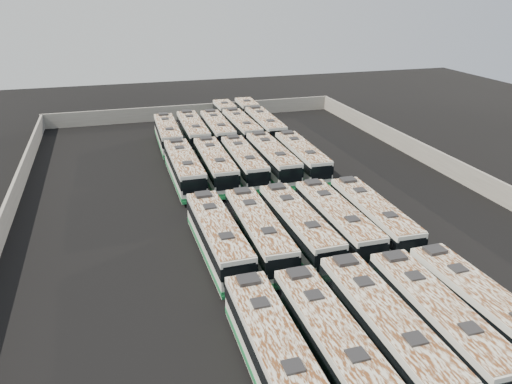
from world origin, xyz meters
The scene contains 22 objects.
ground centered at (0.00, 0.00, 0.00)m, with size 140.00×140.00×0.00m, color black.
perimeter_wall centered at (0.00, 0.00, 1.10)m, with size 45.20×73.20×2.20m.
bus_front_far_left centered at (-5.90, -20.87, 1.72)m, with size 2.55×11.95×3.37m.
bus_front_left centered at (-2.71, -21.01, 1.72)m, with size 2.65×11.94×3.36m.
bus_front_center centered at (0.56, -20.80, 1.78)m, with size 2.64×12.35×3.48m.
bus_front_right centered at (3.91, -20.86, 1.71)m, with size 2.71×11.94×3.35m.
bus_front_far_right centered at (7.11, -20.84, 1.70)m, with size 2.76×11.88×3.33m.
bus_midfront_far_left centered at (-5.91, -7.37, 1.74)m, with size 2.80×12.15×3.41m.
bus_midfront_left centered at (-2.71, -7.41, 1.73)m, with size 2.66×12.01×3.38m.
bus_midfront_center centered at (0.57, -7.45, 1.74)m, with size 2.80×12.14×3.41m.
bus_midfront_right centered at (3.89, -7.41, 1.74)m, with size 2.56×12.07×3.40m.
bus_midfront_far_right centered at (7.13, -7.51, 1.71)m, with size 2.76×11.93×3.35m.
bus_midback_far_left centered at (-5.96, 8.71, 1.77)m, with size 2.62×12.26×3.45m.
bus_midback_left centered at (-2.65, 8.75, 1.75)m, with size 2.73×12.18×3.42m.
bus_midback_center centered at (0.54, 8.83, 1.70)m, with size 2.70×11.87×3.33m.
bus_midback_right centered at (3.80, 8.86, 1.77)m, with size 2.65×12.28×3.46m.
bus_midback_far_right centered at (7.16, 8.66, 1.72)m, with size 2.79×11.99×3.36m.
bus_back_far_left centered at (-5.93, 22.16, 1.71)m, with size 2.77×11.93×3.35m.
bus_back_left centered at (-2.66, 22.20, 1.77)m, with size 2.78×12.32×3.46m.
bus_back_center centered at (0.59, 22.18, 1.73)m, with size 2.79×12.04×3.38m.
bus_back_right centered at (3.90, 25.43, 1.71)m, with size 2.55×18.45×3.35m.
bus_back_far_right centered at (7.27, 25.57, 1.73)m, with size 3.00×18.78×3.40m.
Camera 1 is at (-12.73, -40.43, 19.54)m, focal length 35.00 mm.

